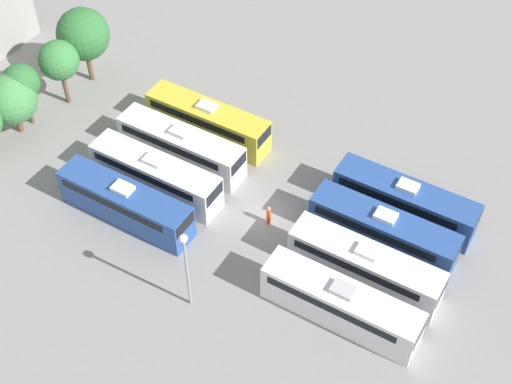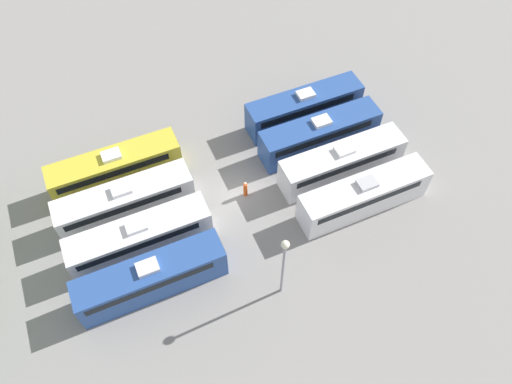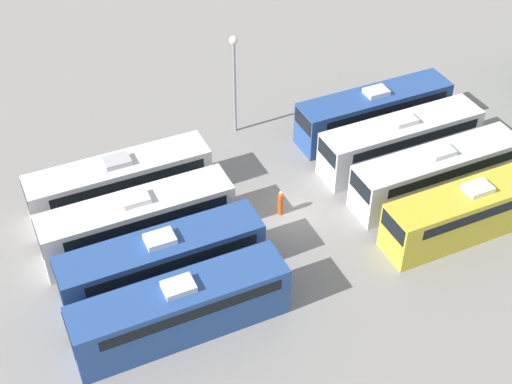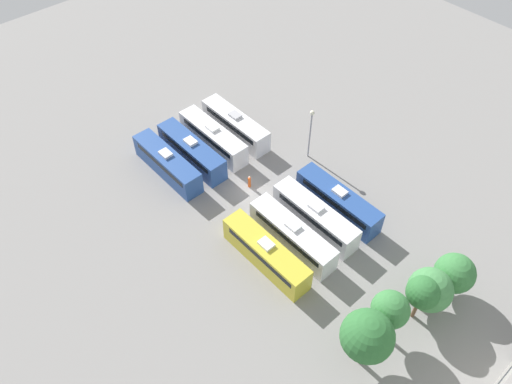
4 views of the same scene
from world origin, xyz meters
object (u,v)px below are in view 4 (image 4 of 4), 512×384
Objects in this scene: tree_1 at (430,290)px; light_pole at (311,126)px; bus_4 at (338,201)px; bus_7 at (266,253)px; tree_3 at (390,310)px; bus_2 at (192,151)px; tree_0 at (455,273)px; worker_person at (249,182)px; bus_5 at (315,216)px; bus_0 at (236,125)px; bus_1 at (213,137)px; bus_3 at (167,163)px; tree_4 at (367,336)px; bus_6 at (292,235)px; tree_2 at (423,293)px.

light_pole is at bearing -107.84° from tree_1.
bus_7 is at bearing -0.95° from bus_4.
light_pole is 1.15× the size of tree_3.
tree_0 is (-7.84, 33.41, 1.70)m from bus_2.
bus_7 is at bearing 57.70° from worker_person.
tree_0 is (-3.90, 15.26, 1.70)m from bus_5.
bus_2 is 2.06× the size of tree_0.
bus_0 is 1.00× the size of bus_1.
bus_1 is 1.74× the size of tree_3.
bus_5 is 7.64m from bus_7.
light_pole is 25.84m from tree_3.
bus_5 is at bearing 78.90° from bus_0.
bus_5 is (-7.58, 18.40, 0.00)m from bus_3.
worker_person is 25.22m from tree_4.
light_pole is 24.35m from tree_0.
bus_4 is (-0.11, 18.52, 0.00)m from bus_0.
bus_2 reaches higher than worker_person.
bus_6 is 15.09m from light_pole.
bus_0 is at bearing -110.73° from tree_4.
bus_3 is at bearing -54.99° from worker_person.
tree_0 is (-11.48, 33.66, 1.70)m from bus_3.
tree_3 reaches higher than bus_3.
bus_5 is 2.06× the size of tree_0.
bus_6 is 3.83m from bus_7.
bus_4 is 1.00× the size of bus_5.
worker_person is (-2.45, 8.44, -0.91)m from bus_2.
bus_6 is (3.82, 0.16, 0.00)m from bus_5.
bus_6 is (-0.13, 18.31, 0.00)m from bus_2.
tree_0 is 3.57m from tree_1.
bus_0 is at bearing 179.10° from bus_1.
tree_1 is at bearing 84.41° from bus_0.
tree_0 is at bearing 90.73° from bus_4.
bus_7 is at bearing 68.07° from bus_1.
tree_4 reaches higher than bus_7.
tree_4 is at bearing 75.43° from bus_1.
tree_1 reaches higher than bus_0.
bus_5 is at bearing -75.68° from tree_0.
tree_2 reaches higher than bus_4.
worker_person is 24.70m from tree_1.
bus_2 is 1.00× the size of bus_6.
bus_6 is (3.58, 18.55, 0.00)m from bus_1.
tree_3 reaches higher than tree_2.
bus_1 is 33.21m from tree_1.
bus_3 is at bearing -91.93° from tree_4.
tree_4 reaches higher than bus_1.
bus_3 is at bearing -85.20° from tree_3.
bus_1 is 6.34× the size of worker_person.
tree_4 reaches higher than bus_6.
tree_0 is (-7.72, 15.10, 1.70)m from bus_6.
worker_person is (-6.15, -9.72, -0.91)m from bus_7.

